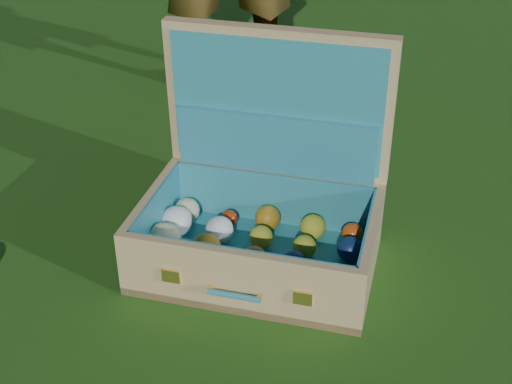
% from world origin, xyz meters
% --- Properties ---
extents(ground, '(60.00, 60.00, 0.00)m').
position_xyz_m(ground, '(0.00, 0.00, 0.00)').
color(ground, '#215114').
rests_on(ground, ground).
extents(suitcase, '(0.71, 0.60, 0.59)m').
position_xyz_m(suitcase, '(0.19, -0.12, 0.16)').
color(suitcase, '#DEB677').
rests_on(suitcase, ground).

